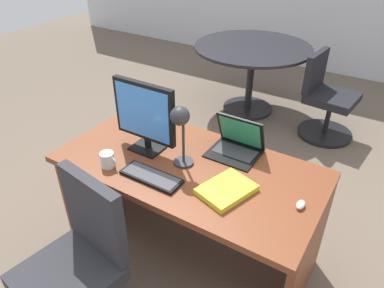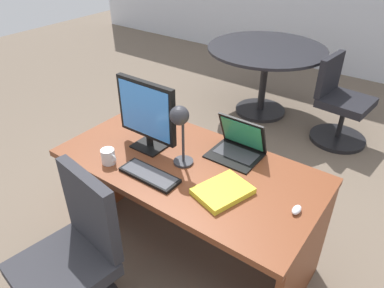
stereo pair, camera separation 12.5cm
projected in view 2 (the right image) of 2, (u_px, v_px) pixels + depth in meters
name	position (u px, v px, depth m)	size (l,w,h in m)	color
ground	(279.00, 152.00, 3.58)	(12.00, 12.00, 0.00)	#6B5B4C
desk	(193.00, 186.00, 2.30)	(1.59, 0.81, 0.73)	brown
monitor	(146.00, 113.00, 2.18)	(0.43, 0.16, 0.45)	black
laptop	(239.00, 143.00, 2.22)	(0.31, 0.26, 0.24)	black
keyboard	(150.00, 175.00, 2.05)	(0.36, 0.13, 0.02)	black
mouse	(297.00, 210.00, 1.80)	(0.04, 0.07, 0.03)	silver
desk_lamp	(180.00, 123.00, 2.00)	(0.12, 0.14, 0.39)	#2D2D33
book	(223.00, 191.00, 1.92)	(0.29, 0.34, 0.03)	yellow
coffee_mug	(108.00, 156.00, 2.15)	(0.11, 0.08, 0.09)	white
office_chair	(74.00, 268.00, 1.95)	(0.56, 0.56, 0.94)	black
meeting_table	(265.00, 64.00, 3.99)	(1.29, 1.29, 0.78)	black
meeting_chair_near	(339.00, 107.00, 3.61)	(0.56, 0.56, 0.86)	black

